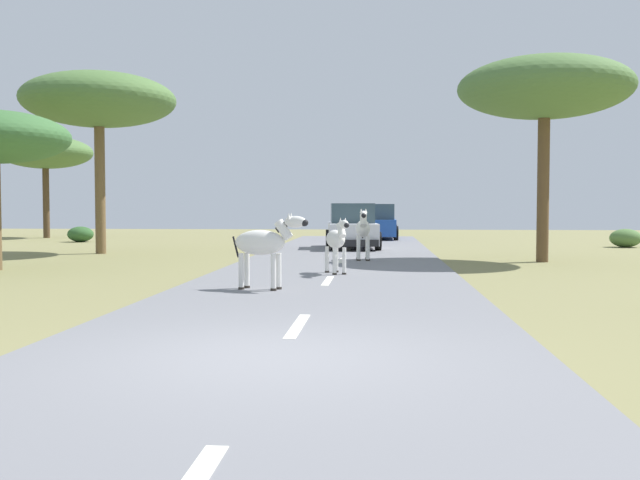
% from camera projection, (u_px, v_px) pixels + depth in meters
% --- Properties ---
extents(ground_plane, '(90.00, 90.00, 0.00)m').
position_uv_depth(ground_plane, '(270.00, 360.00, 7.93)').
color(ground_plane, olive).
extents(road, '(6.00, 64.00, 0.05)m').
position_uv_depth(road, '(278.00, 358.00, 7.92)').
color(road, slate).
rests_on(road, ground_plane).
extents(lane_markings, '(0.16, 56.00, 0.01)m').
position_uv_depth(lane_markings, '(264.00, 377.00, 6.92)').
color(lane_markings, silver).
rests_on(lane_markings, road).
extents(zebra_0, '(0.47, 1.66, 1.57)m').
position_uv_depth(zebra_0, '(363.00, 229.00, 21.94)').
color(zebra_0, silver).
rests_on(zebra_0, road).
extents(zebra_2, '(0.74, 1.38, 1.37)m').
position_uv_depth(zebra_2, '(337.00, 240.00, 17.52)').
color(zebra_2, silver).
rests_on(zebra_2, road).
extents(zebra_3, '(1.57, 0.67, 1.51)m').
position_uv_depth(zebra_3, '(264.00, 244.00, 14.19)').
color(zebra_3, silver).
rests_on(zebra_3, road).
extents(car_0, '(2.02, 4.34, 1.74)m').
position_uv_depth(car_0, '(377.00, 223.00, 36.31)').
color(car_0, '#1E479E').
rests_on(car_0, road).
extents(car_1, '(2.28, 4.47, 1.74)m').
position_uv_depth(car_1, '(352.00, 228.00, 28.32)').
color(car_1, silver).
rests_on(car_1, road).
extents(tree_1, '(5.15, 5.15, 6.10)m').
position_uv_depth(tree_1, '(545.00, 89.00, 21.71)').
color(tree_1, brown).
rests_on(tree_1, ground_plane).
extents(tree_4, '(4.90, 4.90, 5.39)m').
position_uv_depth(tree_4, '(45.00, 153.00, 38.51)').
color(tree_4, '#4C3823').
rests_on(tree_4, ground_plane).
extents(tree_5, '(5.36, 5.36, 6.35)m').
position_uv_depth(tree_5, '(99.00, 101.00, 25.59)').
color(tree_5, brown).
rests_on(tree_5, ground_plane).
extents(bush_0, '(1.26, 1.13, 0.76)m').
position_uv_depth(bush_0, '(626.00, 238.00, 29.80)').
color(bush_0, '#4C7038').
rests_on(bush_0, ground_plane).
extents(bush_2, '(1.21, 1.09, 0.73)m').
position_uv_depth(bush_2, '(80.00, 234.00, 34.29)').
color(bush_2, '#2D5628').
rests_on(bush_2, ground_plane).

